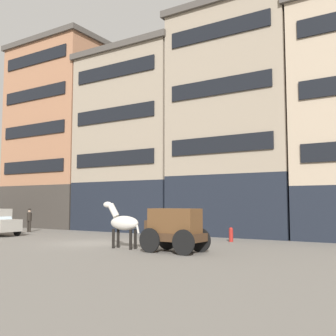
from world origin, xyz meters
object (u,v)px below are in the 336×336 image
(pedestrian_officer, at_px, (29,219))
(draft_horse, at_px, (123,222))
(cargo_wagon, at_px, (174,227))
(fire_hydrant_curbside, at_px, (231,234))

(pedestrian_officer, bearing_deg, draft_horse, -20.82)
(cargo_wagon, bearing_deg, draft_horse, 179.97)
(draft_horse, height_order, fire_hydrant_curbside, draft_horse)
(cargo_wagon, bearing_deg, pedestrian_officer, 162.73)
(draft_horse, xyz_separation_m, fire_hydrant_curbside, (3.14, 6.05, -0.84))
(cargo_wagon, bearing_deg, fire_hydrant_curbside, 88.22)
(draft_horse, distance_m, fire_hydrant_curbside, 6.86)
(pedestrian_officer, distance_m, fire_hydrant_curbside, 16.41)
(draft_horse, bearing_deg, fire_hydrant_curbside, 62.57)
(cargo_wagon, relative_size, draft_horse, 1.26)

